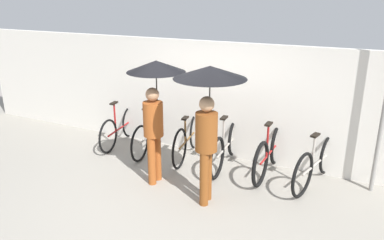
{
  "coord_description": "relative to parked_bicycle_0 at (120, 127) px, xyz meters",
  "views": [
    {
      "loc": [
        2.58,
        -4.32,
        2.98
      ],
      "look_at": [
        0.0,
        0.96,
        1.0
      ],
      "focal_mm": 35.0,
      "sensor_mm": 36.0,
      "label": 1
    }
  ],
  "objects": [
    {
      "name": "ground_plane",
      "position": [
        1.97,
        -1.57,
        -0.37
      ],
      "size": [
        30.0,
        30.0,
        0.0
      ],
      "primitive_type": "plane",
      "color": "gray"
    },
    {
      "name": "parked_bicycle_4",
      "position": [
        3.15,
        0.01,
        0.03
      ],
      "size": [
        0.44,
        1.75,
        1.01
      ],
      "rotation": [
        0.0,
        0.0,
        1.54
      ],
      "color": "black",
      "rests_on": "ground"
    },
    {
      "name": "parked_bicycle_0",
      "position": [
        0.0,
        0.0,
        0.0
      ],
      "size": [
        0.44,
        1.62,
        1.05
      ],
      "rotation": [
        0.0,
        0.0,
        1.72
      ],
      "color": "black",
      "rests_on": "ground"
    },
    {
      "name": "pedestrian_center",
      "position": [
        2.53,
        -1.24,
        1.26
      ],
      "size": [
        1.04,
        1.04,
        2.05
      ],
      "rotation": [
        0.0,
        0.0,
        0.13
      ],
      "color": "brown",
      "rests_on": "ground"
    },
    {
      "name": "parked_bicycle_2",
      "position": [
        1.57,
        0.03,
        0.02
      ],
      "size": [
        0.44,
        1.72,
        1.11
      ],
      "rotation": [
        0.0,
        0.0,
        1.72
      ],
      "color": "black",
      "rests_on": "ground"
    },
    {
      "name": "back_wall",
      "position": [
        1.97,
        0.43,
        0.72
      ],
      "size": [
        11.93,
        0.12,
        2.18
      ],
      "color": "silver",
      "rests_on": "ground"
    },
    {
      "name": "parked_bicycle_3",
      "position": [
        2.36,
        -0.01,
        0.02
      ],
      "size": [
        0.44,
        1.79,
        1.09
      ],
      "rotation": [
        0.0,
        0.0,
        1.64
      ],
      "color": "black",
      "rests_on": "ground"
    },
    {
      "name": "pedestrian_leading",
      "position": [
        1.52,
        -1.03,
        1.18
      ],
      "size": [
        0.93,
        0.93,
        2.01
      ],
      "rotation": [
        0.0,
        0.0,
        0.02
      ],
      "color": "#9E4C1E",
      "rests_on": "ground"
    },
    {
      "name": "parked_bicycle_1",
      "position": [
        0.79,
        -0.03,
        0.01
      ],
      "size": [
        0.44,
        1.69,
        1.03
      ],
      "rotation": [
        0.0,
        0.0,
        1.69
      ],
      "color": "black",
      "rests_on": "ground"
    },
    {
      "name": "parked_bicycle_5",
      "position": [
        3.94,
        -0.02,
        0.02
      ],
      "size": [
        0.57,
        1.75,
        1.1
      ],
      "rotation": [
        0.0,
        0.0,
        1.33
      ],
      "color": "black",
      "rests_on": "ground"
    }
  ]
}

